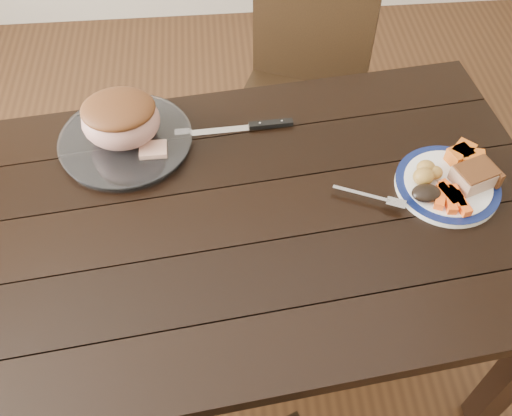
{
  "coord_description": "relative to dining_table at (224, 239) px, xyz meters",
  "views": [
    {
      "loc": [
        0.01,
        -0.83,
        1.83
      ],
      "look_at": [
        0.08,
        -0.02,
        0.8
      ],
      "focal_mm": 40.0,
      "sensor_mm": 36.0,
      "label": 1
    }
  ],
  "objects": [
    {
      "name": "carving_knife",
      "position": [
        0.11,
        0.3,
        0.1
      ],
      "size": [
        0.32,
        0.04,
        0.01
      ],
      "rotation": [
        0.0,
        0.0,
        0.05
      ],
      "color": "silver",
      "rests_on": "dining_table"
    },
    {
      "name": "serving_platter",
      "position": [
        -0.24,
        0.27,
        0.1
      ],
      "size": [
        0.34,
        0.34,
        0.02
      ],
      "primitive_type": "cylinder",
      "color": "white",
      "rests_on": "dining_table"
    },
    {
      "name": "pork_slice",
      "position": [
        0.62,
        0.04,
        0.13
      ],
      "size": [
        0.11,
        0.1,
        0.04
      ],
      "primitive_type": "cube",
      "rotation": [
        0.0,
        0.0,
        0.34
      ],
      "color": "tan",
      "rests_on": "dinner_plate"
    },
    {
      "name": "roast_joint",
      "position": [
        -0.24,
        0.27,
        0.17
      ],
      "size": [
        0.2,
        0.17,
        0.13
      ],
      "primitive_type": "ellipsoid",
      "color": "tan",
      "rests_on": "serving_platter"
    },
    {
      "name": "plate_rim",
      "position": [
        0.56,
        0.04,
        0.11
      ],
      "size": [
        0.26,
        0.26,
        0.02
      ],
      "primitive_type": "torus",
      "color": "#0E1848",
      "rests_on": "dinner_plate"
    },
    {
      "name": "carrot_batons",
      "position": [
        0.55,
        -0.01,
        0.12
      ],
      "size": [
        0.08,
        0.11,
        0.02
      ],
      "color": "#FF5915",
      "rests_on": "dinner_plate"
    },
    {
      "name": "dining_table",
      "position": [
        0.0,
        0.0,
        0.0
      ],
      "size": [
        1.69,
        1.07,
        0.75
      ],
      "rotation": [
        0.0,
        0.0,
        0.11
      ],
      "color": "black",
      "rests_on": "ground"
    },
    {
      "name": "ground",
      "position": [
        0.0,
        0.0,
        -0.66
      ],
      "size": [
        4.0,
        4.0,
        0.0
      ],
      "primitive_type": "plane",
      "color": "#472B16",
      "rests_on": "ground"
    },
    {
      "name": "dark_mushroom",
      "position": [
        0.49,
        0.0,
        0.13
      ],
      "size": [
        0.07,
        0.05,
        0.03
      ],
      "primitive_type": "ellipsoid",
      "color": "black",
      "rests_on": "dinner_plate"
    },
    {
      "name": "roasted_potatoes",
      "position": [
        0.51,
        0.06,
        0.13
      ],
      "size": [
        0.08,
        0.07,
        0.04
      ],
      "color": "gold",
      "rests_on": "dinner_plate"
    },
    {
      "name": "dinner_plate",
      "position": [
        0.56,
        0.04,
        0.1
      ],
      "size": [
        0.26,
        0.26,
        0.02
      ],
      "primitive_type": "cylinder",
      "color": "white",
      "rests_on": "dining_table"
    },
    {
      "name": "fork",
      "position": [
        0.37,
        0.01,
        0.11
      ],
      "size": [
        0.17,
        0.09,
        0.0
      ],
      "rotation": [
        0.0,
        0.0,
        -0.42
      ],
      "color": "silver",
      "rests_on": "dinner_plate"
    },
    {
      "name": "pumpkin_wedges",
      "position": [
        0.62,
        0.11,
        0.13
      ],
      "size": [
        0.09,
        0.09,
        0.04
      ],
      "color": "orange",
      "rests_on": "dinner_plate"
    },
    {
      "name": "cut_slice",
      "position": [
        -0.16,
        0.21,
        0.12
      ],
      "size": [
        0.07,
        0.06,
        0.02
      ],
      "primitive_type": "cube",
      "rotation": [
        0.0,
        0.0,
        0.02
      ],
      "color": "tan",
      "rests_on": "serving_platter"
    },
    {
      "name": "chair_far",
      "position": [
        0.31,
        0.73,
        -0.13
      ],
      "size": [
        0.55,
        0.56,
        0.93
      ],
      "rotation": [
        0.0,
        0.0,
        2.74
      ],
      "color": "black",
      "rests_on": "ground"
    }
  ]
}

